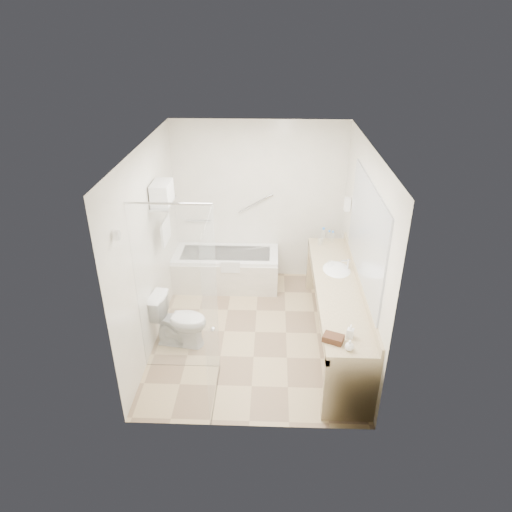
{
  "coord_description": "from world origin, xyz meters",
  "views": [
    {
      "loc": [
        0.2,
        -4.97,
        3.75
      ],
      "look_at": [
        0.0,
        0.3,
        1.0
      ],
      "focal_mm": 32.0,
      "sensor_mm": 36.0,
      "label": 1
    }
  ],
  "objects_px": {
    "bathtub": "(226,269)",
    "water_bottle_left": "(333,237)",
    "toilet": "(180,320)",
    "vanity_counter": "(337,300)",
    "amenity_basket": "(333,338)"
  },
  "relations": [
    {
      "from": "vanity_counter",
      "to": "water_bottle_left",
      "type": "height_order",
      "value": "water_bottle_left"
    },
    {
      "from": "bathtub",
      "to": "vanity_counter",
      "type": "xyz_separation_m",
      "value": [
        1.52,
        -1.39,
        0.36
      ]
    },
    {
      "from": "bathtub",
      "to": "toilet",
      "type": "distance_m",
      "value": 1.56
    },
    {
      "from": "bathtub",
      "to": "water_bottle_left",
      "type": "height_order",
      "value": "water_bottle_left"
    },
    {
      "from": "toilet",
      "to": "vanity_counter",
      "type": "bearing_deg",
      "value": -78.96
    },
    {
      "from": "water_bottle_left",
      "to": "toilet",
      "type": "bearing_deg",
      "value": -147.06
    },
    {
      "from": "bathtub",
      "to": "amenity_basket",
      "type": "xyz_separation_m",
      "value": [
        1.34,
        -2.49,
        0.61
      ]
    },
    {
      "from": "water_bottle_left",
      "to": "bathtub",
      "type": "bearing_deg",
      "value": 173.8
    },
    {
      "from": "amenity_basket",
      "to": "vanity_counter",
      "type": "bearing_deg",
      "value": 80.5
    },
    {
      "from": "bathtub",
      "to": "water_bottle_left",
      "type": "relative_size",
      "value": 8.97
    },
    {
      "from": "bathtub",
      "to": "amenity_basket",
      "type": "distance_m",
      "value": 2.89
    },
    {
      "from": "vanity_counter",
      "to": "amenity_basket",
      "type": "bearing_deg",
      "value": -99.5
    },
    {
      "from": "toilet",
      "to": "water_bottle_left",
      "type": "bearing_deg",
      "value": -48.97
    },
    {
      "from": "vanity_counter",
      "to": "amenity_basket",
      "type": "distance_m",
      "value": 1.14
    },
    {
      "from": "bathtub",
      "to": "vanity_counter",
      "type": "height_order",
      "value": "vanity_counter"
    }
  ]
}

